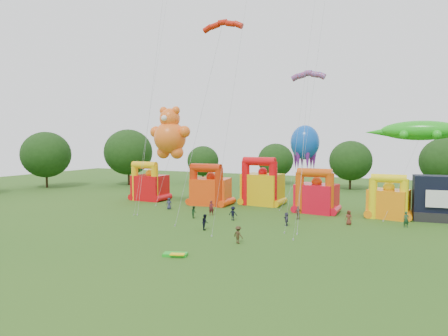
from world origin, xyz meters
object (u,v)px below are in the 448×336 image
at_px(octopus_kite, 300,163).
at_px(spectator_0, 169,204).
at_px(bouncy_castle_0, 149,185).
at_px(bouncy_castle_2, 262,187).
at_px(gecko_kite, 407,166).
at_px(teddy_bear_kite, 169,141).
at_px(spectator_4, 298,213).

height_order(octopus_kite, spectator_0, octopus_kite).
bearing_deg(bouncy_castle_0, bouncy_castle_2, 10.65).
distance_m(gecko_kite, spectator_0, 31.93).
distance_m(bouncy_castle_0, gecko_kite, 38.17).
height_order(teddy_bear_kite, spectator_0, teddy_bear_kite).
bearing_deg(bouncy_castle_0, teddy_bear_kite, -28.30).
xyz_separation_m(octopus_kite, spectator_0, (-16.21, -9.18, -5.66)).
height_order(bouncy_castle_0, teddy_bear_kite, teddy_bear_kite).
relative_size(spectator_0, spectator_4, 1.00).
bearing_deg(bouncy_castle_2, spectator_0, -137.89).
height_order(octopus_kite, spectator_4, octopus_kite).
xyz_separation_m(bouncy_castle_2, spectator_4, (7.83, -8.80, -1.91)).
xyz_separation_m(teddy_bear_kite, spectator_0, (1.72, -2.82, -8.82)).
bearing_deg(bouncy_castle_0, spectator_0, -38.14).
distance_m(bouncy_castle_0, octopus_kite, 24.44).
bearing_deg(octopus_kite, bouncy_castle_0, -172.51).
height_order(bouncy_castle_2, gecko_kite, gecko_kite).
xyz_separation_m(bouncy_castle_0, bouncy_castle_2, (18.13, 3.41, 0.33)).
height_order(bouncy_castle_2, octopus_kite, octopus_kite).
xyz_separation_m(teddy_bear_kite, gecko_kite, (31.89, 6.02, -3.26)).
relative_size(teddy_bear_kite, spectator_4, 8.99).
relative_size(bouncy_castle_0, bouncy_castle_2, 0.87).
height_order(bouncy_castle_0, gecko_kite, gecko_kite).
distance_m(bouncy_castle_2, spectator_4, 11.93).
xyz_separation_m(bouncy_castle_2, spectator_0, (-10.45, -9.45, -1.92)).
relative_size(gecko_kite, spectator_0, 7.81).
relative_size(bouncy_castle_0, spectator_0, 3.86).
bearing_deg(octopus_kite, bouncy_castle_2, 177.33).
bearing_deg(spectator_0, gecko_kite, -6.38).
xyz_separation_m(gecko_kite, octopus_kite, (-13.96, 0.34, 0.10)).
relative_size(teddy_bear_kite, octopus_kite, 1.23).
height_order(spectator_0, spectator_4, spectator_4).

